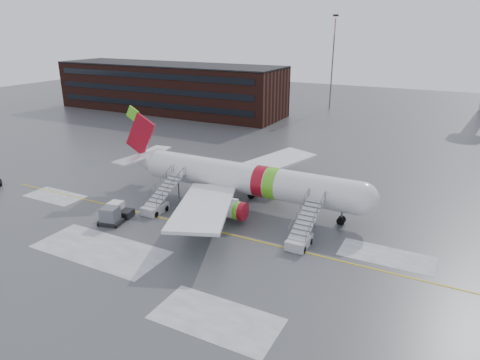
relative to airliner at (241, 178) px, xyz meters
The scene contains 8 objects.
ground 8.02m from the airliner, 99.23° to the right, with size 260.00×260.00×0.00m, color #494C4F.
airliner is the anchor object (origin of this frame).
airstair_fwd 12.60m from the airliner, 31.86° to the right, with size 2.05×7.70×3.48m.
airstair_aft 10.52m from the airliner, 140.40° to the right, with size 2.05×7.70×3.48m.
pushback_tug 15.23m from the airliner, 137.90° to the right, with size 3.28×2.67×1.74m.
uld_container 16.21m from the airliner, 130.48° to the right, with size 2.85×2.34×2.05m.
terminal_building 66.52m from the airliner, 133.99° to the left, with size 62.00×16.11×12.30m.
light_mast_far_n 72.18m from the airliner, 97.37° to the left, with size 1.20×1.20×24.25m.
Camera 1 is at (24.29, -37.53, 21.31)m, focal length 32.00 mm.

